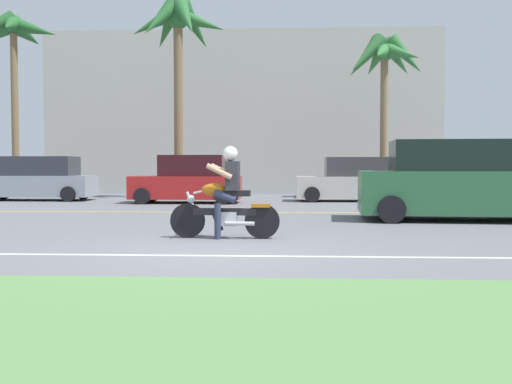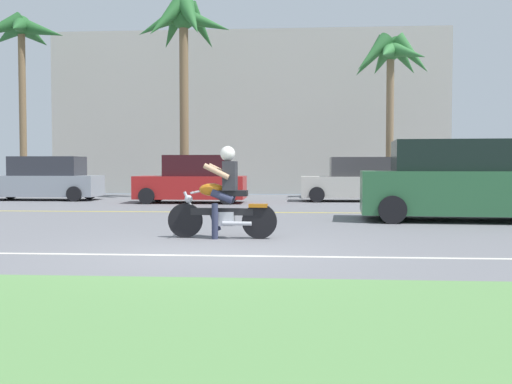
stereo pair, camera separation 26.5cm
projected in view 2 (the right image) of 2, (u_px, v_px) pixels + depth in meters
The scene contains 13 objects.
ground at pixel (232, 232), 11.88m from camera, with size 56.00×30.00×0.04m, color slate.
grass_median at pixel (133, 325), 4.81m from camera, with size 56.00×3.80×0.06m, color #5B8C4C.
lane_line_near at pixel (207, 255), 8.68m from camera, with size 50.40×0.12×0.01m, color silver.
lane_line_far at pixel (251, 212), 16.73m from camera, with size 50.40×0.12×0.01m, color yellow.
motorcyclist at pixel (223, 199), 10.75m from camera, with size 2.00×0.65×1.67m.
suv_nearby at pixel (466, 182), 14.17m from camera, with size 5.11×2.55×1.92m.
parked_car_0 at pixel (43, 180), 22.70m from camera, with size 4.46×1.82×1.66m.
parked_car_1 at pixel (193, 181), 21.02m from camera, with size 3.85×1.84×1.68m.
parked_car_2 at pixel (357, 181), 21.91m from camera, with size 4.00×1.80×1.63m.
palm_tree_0 at pixel (20, 38), 25.34m from camera, with size 3.96×4.09×7.84m.
palm_tree_1 at pixel (391, 61), 23.63m from camera, with size 3.42×3.63×6.59m.
palm_tree_2 at pixel (183, 33), 23.74m from camera, with size 3.96×3.47×8.00m.
building_far at pixel (250, 115), 29.73m from camera, with size 18.77×4.00×7.67m, color #BCB7AD.
Camera 2 is at (1.33, -8.77, 1.32)m, focal length 41.72 mm.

